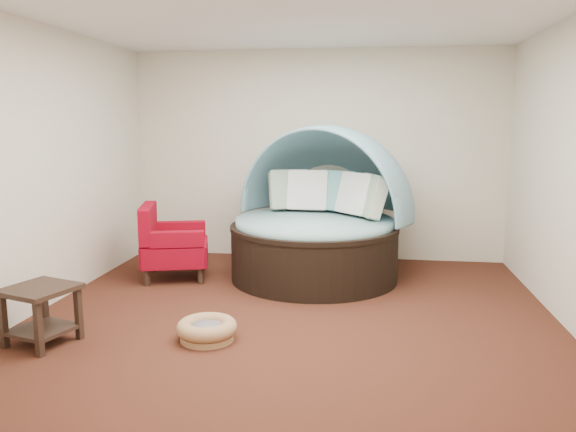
# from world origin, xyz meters

# --- Properties ---
(floor) EXTENTS (5.00, 5.00, 0.00)m
(floor) POSITION_xyz_m (0.00, 0.00, 0.00)
(floor) COLOR #4A2215
(floor) RESTS_ON ground
(wall_back) EXTENTS (5.00, 0.00, 5.00)m
(wall_back) POSITION_xyz_m (0.00, 2.50, 1.40)
(wall_back) COLOR beige
(wall_back) RESTS_ON floor
(wall_front) EXTENTS (5.00, 0.00, 5.00)m
(wall_front) POSITION_xyz_m (0.00, -2.50, 1.40)
(wall_front) COLOR beige
(wall_front) RESTS_ON floor
(wall_left) EXTENTS (0.00, 5.00, 5.00)m
(wall_left) POSITION_xyz_m (-2.50, 0.00, 1.40)
(wall_left) COLOR beige
(wall_left) RESTS_ON floor
(ceiling) EXTENTS (5.00, 5.00, 0.00)m
(ceiling) POSITION_xyz_m (0.00, 0.00, 2.80)
(ceiling) COLOR white
(ceiling) RESTS_ON wall_back
(canopy_daybed) EXTENTS (2.66, 2.63, 1.82)m
(canopy_daybed) POSITION_xyz_m (0.13, 1.51, 0.84)
(canopy_daybed) COLOR black
(canopy_daybed) RESTS_ON floor
(pet_basket) EXTENTS (0.54, 0.54, 0.18)m
(pet_basket) POSITION_xyz_m (-0.65, -0.65, 0.09)
(pet_basket) COLOR olive
(pet_basket) RESTS_ON floor
(red_armchair) EXTENTS (0.93, 0.93, 0.89)m
(red_armchair) POSITION_xyz_m (-1.63, 1.18, 0.41)
(red_armchair) COLOR black
(red_armchair) RESTS_ON floor
(side_table) EXTENTS (0.65, 0.65, 0.49)m
(side_table) POSITION_xyz_m (-2.00, -0.92, 0.32)
(side_table) COLOR black
(side_table) RESTS_ON floor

